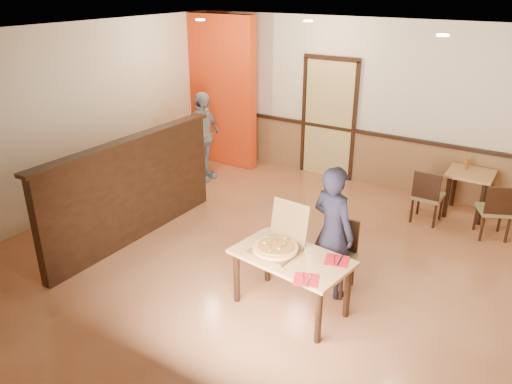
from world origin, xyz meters
TOP-DOWN VIEW (x-y plane):
  - floor at (0.00, 0.00)m, footprint 7.00×7.00m
  - ceiling at (0.00, 0.00)m, footprint 7.00×7.00m
  - wall_back at (0.00, 3.50)m, footprint 7.00×0.00m
  - wall_left at (-3.50, 0.00)m, footprint 0.00×7.00m
  - wainscot_back at (0.00, 3.47)m, footprint 7.00×0.04m
  - chair_rail_back at (0.00, 3.45)m, footprint 7.00×0.06m
  - back_door at (-0.80, 3.46)m, footprint 0.90×0.06m
  - booth_partition at (-2.00, -0.20)m, footprint 0.20×3.10m
  - red_accent_panel at (-2.90, 3.00)m, footprint 1.60×0.20m
  - spot_a at (-2.30, 1.80)m, footprint 0.14×0.14m
  - spot_b at (-0.80, 2.50)m, footprint 0.14×0.14m
  - spot_c at (1.40, 1.50)m, footprint 0.14×0.14m
  - main_table at (0.62, -0.49)m, footprint 1.33×0.87m
  - diner_chair at (0.86, 0.19)m, footprint 0.42×0.42m
  - side_chair_left at (1.29, 2.44)m, footprint 0.42×0.42m
  - side_chair_right at (2.22, 2.44)m, footprint 0.54×0.54m
  - side_table at (1.74, 3.05)m, footprint 0.65×0.65m
  - diner at (0.85, 0.05)m, footprint 0.66×0.54m
  - passerby at (-2.58, 2.07)m, footprint 0.41×0.94m
  - pizza_box at (0.44, -0.47)m, footprint 0.49×0.57m
  - pizza at (0.44, -0.52)m, footprint 0.63×0.63m
  - napkin_near at (0.96, -0.82)m, footprint 0.31×0.31m
  - napkin_far at (1.07, -0.33)m, footprint 0.30×0.30m
  - condiment at (1.64, 3.14)m, footprint 0.06×0.06m

SIDE VIEW (x-z plane):
  - floor at x=0.00m, z-range 0.00..0.00m
  - side_chair_right at x=2.22m, z-range 0.04..0.86m
  - wainscot_back at x=0.00m, z-range 0.00..0.90m
  - side_chair_left at x=1.29m, z-range 0.04..0.86m
  - diner_chair at x=0.86m, z-range 0.04..0.87m
  - side_table at x=1.74m, z-range 0.18..0.87m
  - main_table at x=0.62m, z-range 0.23..0.89m
  - napkin_near at x=0.96m, z-range 0.66..0.68m
  - napkin_far at x=1.07m, z-range 0.66..0.68m
  - pizza at x=0.44m, z-range 0.70..0.73m
  - pizza_box at x=0.44m, z-range 0.49..0.97m
  - booth_partition at x=-2.00m, z-range 0.01..1.46m
  - condiment at x=1.64m, z-range 0.70..0.85m
  - diner at x=0.85m, z-range 0.00..1.55m
  - passerby at x=-2.58m, z-range 0.00..1.59m
  - chair_rail_back at x=0.00m, z-range 0.89..0.95m
  - back_door at x=-0.80m, z-range 0.00..2.10m
  - red_accent_panel at x=-2.90m, z-range 0.01..2.79m
  - wall_back at x=0.00m, z-range -2.10..4.90m
  - wall_left at x=-3.50m, z-range -2.10..4.90m
  - spot_a at x=-2.30m, z-range 2.77..2.79m
  - spot_b at x=-0.80m, z-range 2.77..2.79m
  - spot_c at x=1.40m, z-range 2.77..2.79m
  - ceiling at x=0.00m, z-range 2.80..2.80m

